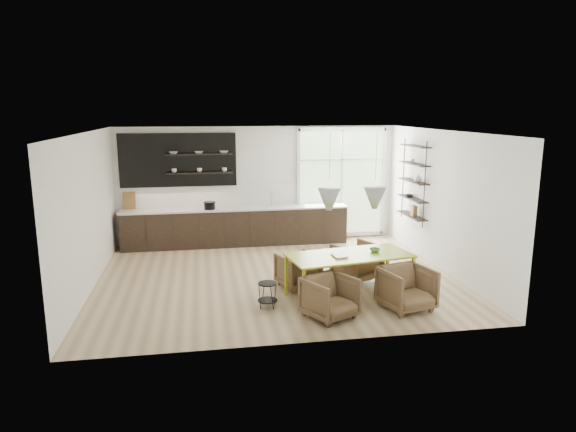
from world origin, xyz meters
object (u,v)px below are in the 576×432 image
at_px(wire_stool, 268,291).
at_px(dining_table, 350,257).
at_px(armchair_front_left, 330,297).
at_px(armchair_front_right, 407,288).
at_px(armchair_back_left, 298,270).
at_px(armchair_back_right, 357,261).

bearing_deg(wire_stool, dining_table, 8.91).
relative_size(dining_table, armchair_front_left, 3.06).
distance_m(armchair_front_right, wire_stool, 2.35).
xyz_separation_m(armchair_back_left, armchair_front_left, (0.23, -1.55, 0.02)).
distance_m(armchair_front_left, armchair_front_right, 1.37).
distance_m(armchair_back_right, wire_stool, 2.25).
height_order(armchair_back_left, armchair_front_left, armchair_front_left).
xyz_separation_m(armchair_front_left, wire_stool, (-0.93, 0.61, -0.06)).
xyz_separation_m(armchair_back_right, armchair_front_left, (-1.00, -1.77, -0.02)).
relative_size(armchair_back_left, armchair_front_right, 0.89).
bearing_deg(dining_table, armchair_front_left, -133.41).
bearing_deg(dining_table, armchair_back_right, 55.33).
bearing_deg(armchair_front_left, armchair_front_right, -22.46).
distance_m(armchair_front_left, wire_stool, 1.12).
xyz_separation_m(dining_table, armchair_front_right, (0.79, -0.71, -0.38)).
bearing_deg(armchair_back_left, armchair_front_left, 78.24).
bearing_deg(dining_table, armchair_back_left, 128.79).
bearing_deg(wire_stool, armchair_front_left, -33.26).
xyz_separation_m(dining_table, armchair_back_left, (-0.80, 0.71, -0.42)).
bearing_deg(armchair_back_left, dining_table, 118.30).
xyz_separation_m(armchair_back_right, wire_stool, (-1.93, -1.15, -0.09)).
distance_m(armchair_back_left, wire_stool, 1.18).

